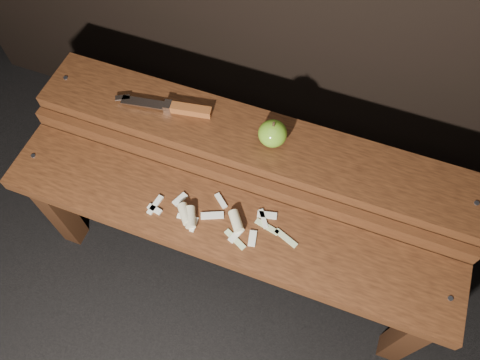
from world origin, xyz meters
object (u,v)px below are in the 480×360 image
(bench_front_tier, at_px, (224,236))
(apple, at_px, (273,134))
(bench_rear_tier, at_px, (253,155))
(knife, at_px, (179,108))

(bench_front_tier, distance_m, apple, 0.30)
(bench_rear_tier, bearing_deg, bench_front_tier, -90.00)
(bench_rear_tier, relative_size, knife, 4.51)
(bench_rear_tier, distance_m, apple, 0.13)
(bench_rear_tier, xyz_separation_m, apple, (0.05, 0.00, 0.12))
(bench_front_tier, bearing_deg, bench_rear_tier, 90.00)
(bench_front_tier, distance_m, knife, 0.36)
(apple, relative_size, knife, 0.30)
(apple, bearing_deg, bench_rear_tier, -174.69)
(bench_front_tier, relative_size, knife, 4.51)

